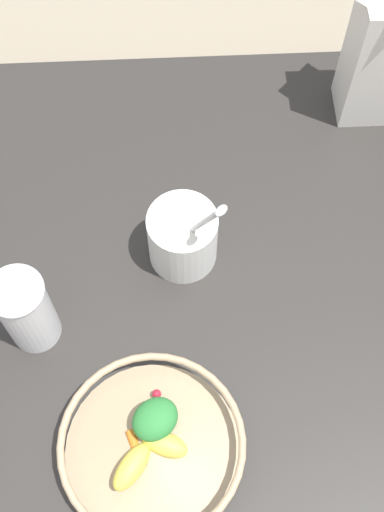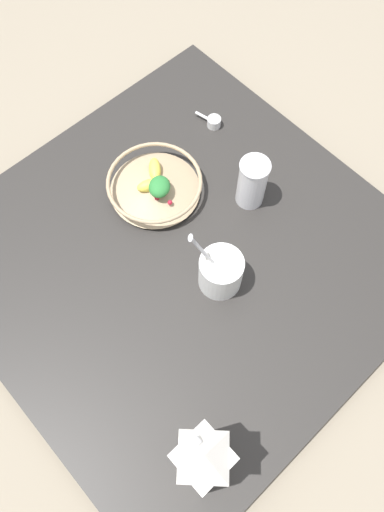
# 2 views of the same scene
# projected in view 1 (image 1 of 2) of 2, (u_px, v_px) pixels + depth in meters

# --- Properties ---
(ground_plane) EXTENTS (6.00, 6.00, 0.00)m
(ground_plane) POSITION_uv_depth(u_px,v_px,m) (198.00, 331.00, 1.06)
(ground_plane) COLOR gray
(countertop) EXTENTS (0.99, 0.99, 0.03)m
(countertop) POSITION_uv_depth(u_px,v_px,m) (198.00, 327.00, 1.04)
(countertop) COLOR #2D2B28
(countertop) RESTS_ON ground_plane
(fruit_bowl) EXTENTS (0.24, 0.24, 0.08)m
(fruit_bowl) POSITION_uv_depth(u_px,v_px,m) (152.00, 446.00, 0.92)
(fruit_bowl) COLOR tan
(fruit_bowl) RESTS_ON countertop
(milk_carton) EXTENTS (0.08, 0.08, 0.28)m
(milk_carton) POSITION_uv_depth(u_px,v_px,m) (379.00, 47.00, 1.07)
(milk_carton) COLOR silver
(milk_carton) RESTS_ON countertop
(yogurt_tub) EXTENTS (0.11, 0.11, 0.22)m
(yogurt_tub) POSITION_uv_depth(u_px,v_px,m) (183.00, 236.00, 1.02)
(yogurt_tub) COLOR white
(yogurt_tub) RESTS_ON countertop
(drinking_cup) EXTENTS (0.08, 0.08, 0.15)m
(drinking_cup) POSITION_uv_depth(u_px,v_px,m) (26.00, 308.00, 0.95)
(drinking_cup) COLOR white
(drinking_cup) RESTS_ON countertop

